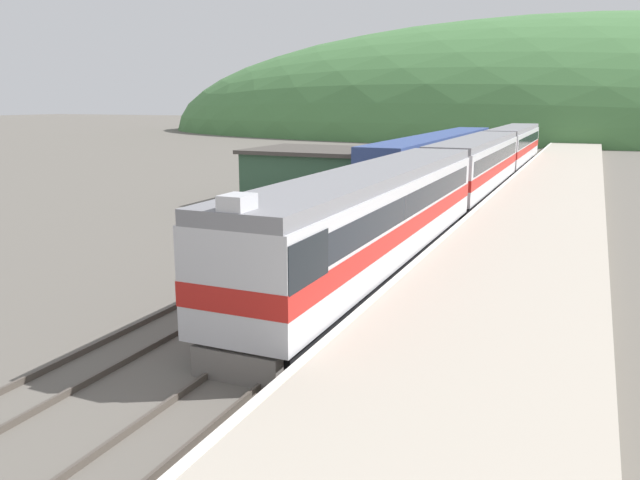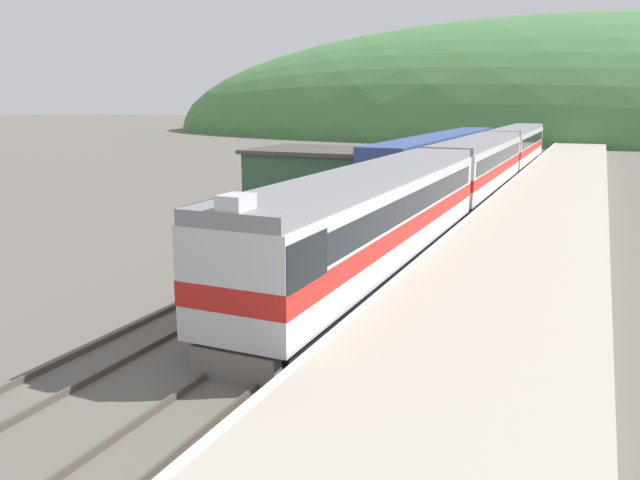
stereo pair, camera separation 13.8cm
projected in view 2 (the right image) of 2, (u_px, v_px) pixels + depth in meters
track_main at (520, 165)px, 64.47m from camera, size 1.52×180.00×0.16m
track_siding at (483, 163)px, 65.99m from camera, size 1.52×180.00×0.16m
platform at (557, 188)px, 44.63m from camera, size 6.50×140.00×0.86m
distant_hills at (560, 135)px, 121.25m from camera, size 169.19×76.13×44.58m
station_shed at (318, 175)px, 40.78m from camera, size 8.09×7.06×3.50m
express_train_lead_car at (375, 218)px, 23.23m from camera, size 2.99×20.89×4.44m
carriage_second at (479, 165)px, 42.39m from camera, size 2.98×19.87×4.08m
carriage_third at (517, 146)px, 60.88m from camera, size 2.98×19.87×4.08m
siding_train at (441, 160)px, 48.41m from camera, size 2.90×30.33×3.97m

